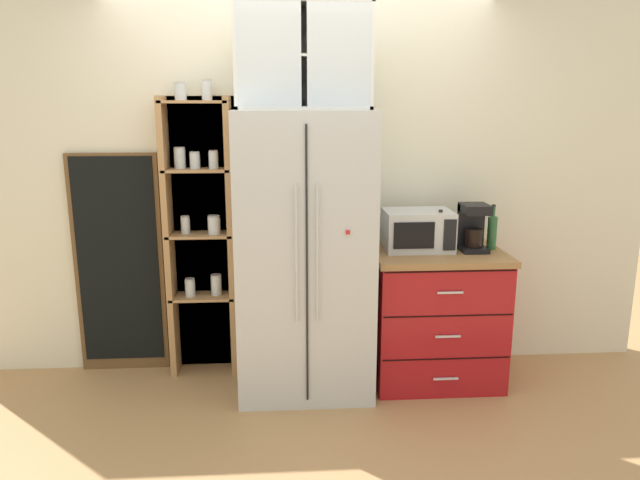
# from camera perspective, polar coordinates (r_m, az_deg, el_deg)

# --- Properties ---
(ground_plane) EXTENTS (10.61, 10.61, 0.00)m
(ground_plane) POSITION_cam_1_polar(r_m,az_deg,el_deg) (4.08, -1.45, -13.69)
(ground_plane) COLOR tan
(wall_back_cream) EXTENTS (4.92, 0.10, 2.55)m
(wall_back_cream) POSITION_cam_1_polar(r_m,az_deg,el_deg) (4.08, -1.79, 5.15)
(wall_back_cream) COLOR silver
(wall_back_cream) RESTS_ON ground
(refrigerator) EXTENTS (0.84, 0.73, 1.80)m
(refrigerator) POSITION_cam_1_polar(r_m,az_deg,el_deg) (3.76, -1.52, -1.36)
(refrigerator) COLOR silver
(refrigerator) RESTS_ON ground
(pantry_shelf_column) EXTENTS (0.50, 0.24, 1.99)m
(pantry_shelf_column) POSITION_cam_1_polar(r_m,az_deg,el_deg) (4.07, -11.46, 0.86)
(pantry_shelf_column) COLOR brown
(pantry_shelf_column) RESTS_ON ground
(counter_cabinet) EXTENTS (0.86, 0.66, 0.90)m
(counter_cabinet) POSITION_cam_1_polar(r_m,az_deg,el_deg) (4.06, 11.06, -7.15)
(counter_cabinet) COLOR #A8161C
(counter_cabinet) RESTS_ON ground
(microwave) EXTENTS (0.44, 0.33, 0.26)m
(microwave) POSITION_cam_1_polar(r_m,az_deg,el_deg) (3.92, 9.43, 0.96)
(microwave) COLOR silver
(microwave) RESTS_ON counter_cabinet
(coffee_maker) EXTENTS (0.17, 0.20, 0.31)m
(coffee_maker) POSITION_cam_1_polar(r_m,az_deg,el_deg) (3.97, 14.57, 1.24)
(coffee_maker) COLOR black
(coffee_maker) RESTS_ON counter_cabinet
(mug_sage) EXTENTS (0.12, 0.08, 0.09)m
(mug_sage) POSITION_cam_1_polar(r_m,az_deg,el_deg) (3.88, 11.58, -0.55)
(mug_sage) COLOR #8CA37F
(mug_sage) RESTS_ON counter_cabinet
(mug_cream) EXTENTS (0.12, 0.08, 0.08)m
(mug_cream) POSITION_cam_1_polar(r_m,az_deg,el_deg) (3.91, 11.46, -0.49)
(mug_cream) COLOR silver
(mug_cream) RESTS_ON counter_cabinet
(bottle_amber) EXTENTS (0.06, 0.06, 0.28)m
(bottle_amber) POSITION_cam_1_polar(r_m,az_deg,el_deg) (3.88, 11.52, 0.63)
(bottle_amber) COLOR brown
(bottle_amber) RESTS_ON counter_cabinet
(bottle_green) EXTENTS (0.06, 0.06, 0.30)m
(bottle_green) POSITION_cam_1_polar(r_m,az_deg,el_deg) (4.04, 16.34, 1.01)
(bottle_green) COLOR #285B33
(bottle_green) RESTS_ON counter_cabinet
(upper_cabinet) EXTENTS (0.81, 0.32, 0.62)m
(upper_cabinet) POSITION_cam_1_polar(r_m,az_deg,el_deg) (3.70, -1.67, 17.26)
(upper_cabinet) COLOR silver
(upper_cabinet) RESTS_ON refrigerator
(chalkboard_menu) EXTENTS (0.60, 0.04, 1.52)m
(chalkboard_menu) POSITION_cam_1_polar(r_m,az_deg,el_deg) (4.26, -18.89, -2.22)
(chalkboard_menu) COLOR brown
(chalkboard_menu) RESTS_ON ground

